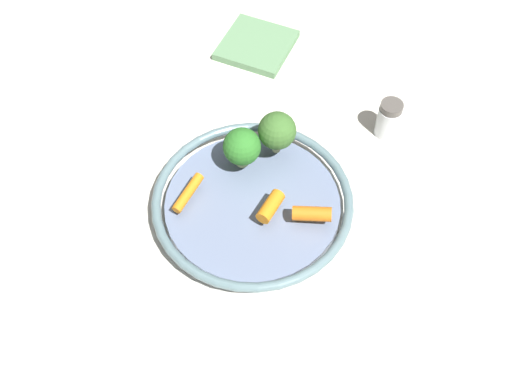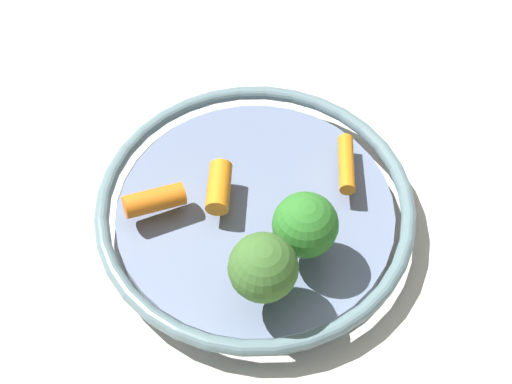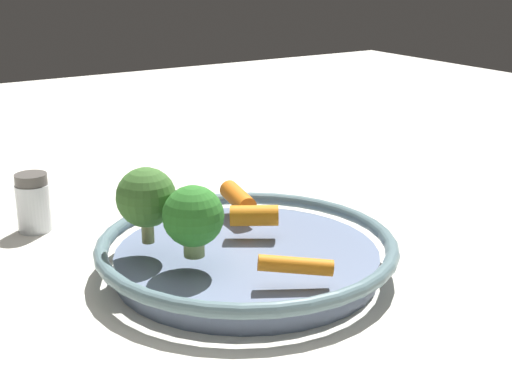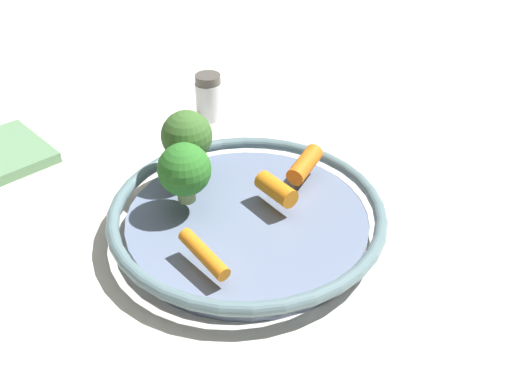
{
  "view_description": "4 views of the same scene",
  "coord_description": "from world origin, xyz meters",
  "px_view_note": "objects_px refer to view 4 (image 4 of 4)",
  "views": [
    {
      "loc": [
        -0.02,
        -0.51,
        0.79
      ],
      "look_at": [
        0.0,
        -0.01,
        0.07
      ],
      "focal_mm": 43.03,
      "sensor_mm": 36.0,
      "label": 1
    },
    {
      "loc": [
        0.2,
        0.36,
        0.64
      ],
      "look_at": [
        0.01,
        0.01,
        0.07
      ],
      "focal_mm": 54.95,
      "sensor_mm": 36.0,
      "label": 2
    },
    {
      "loc": [
        -0.58,
        0.36,
        0.31
      ],
      "look_at": [
        0.02,
        -0.03,
        0.07
      ],
      "focal_mm": 51.39,
      "sensor_mm": 36.0,
      "label": 3
    },
    {
      "loc": [
        -0.47,
        -0.18,
        0.42
      ],
      "look_at": [
        0.0,
        -0.01,
        0.06
      ],
      "focal_mm": 41.2,
      "sensor_mm": 36.0,
      "label": 4
    }
  ],
  "objects_px": {
    "baby_carrot_near_rim": "(305,164)",
    "baby_carrot_right": "(204,254)",
    "broccoli_floret_large": "(187,136)",
    "salt_shaker": "(209,97)",
    "baby_carrot_center": "(276,189)",
    "serving_bowl": "(247,218)",
    "broccoli_floret_small": "(184,170)"
  },
  "relations": [
    {
      "from": "baby_carrot_near_rim",
      "to": "salt_shaker",
      "type": "relative_size",
      "value": 0.82
    },
    {
      "from": "broccoli_floret_small",
      "to": "broccoli_floret_large",
      "type": "height_order",
      "value": "broccoli_floret_large"
    },
    {
      "from": "baby_carrot_near_rim",
      "to": "broccoli_floret_large",
      "type": "height_order",
      "value": "broccoli_floret_large"
    },
    {
      "from": "serving_bowl",
      "to": "baby_carrot_right",
      "type": "height_order",
      "value": "baby_carrot_right"
    },
    {
      "from": "baby_carrot_near_rim",
      "to": "baby_carrot_center",
      "type": "relative_size",
      "value": 1.12
    },
    {
      "from": "serving_bowl",
      "to": "baby_carrot_near_rim",
      "type": "distance_m",
      "value": 0.1
    },
    {
      "from": "broccoli_floret_small",
      "to": "salt_shaker",
      "type": "relative_size",
      "value": 1.0
    },
    {
      "from": "broccoli_floret_small",
      "to": "broccoli_floret_large",
      "type": "distance_m",
      "value": 0.06
    },
    {
      "from": "serving_bowl",
      "to": "baby_carrot_center",
      "type": "height_order",
      "value": "baby_carrot_center"
    },
    {
      "from": "baby_carrot_right",
      "to": "baby_carrot_center",
      "type": "distance_m",
      "value": 0.12
    },
    {
      "from": "baby_carrot_right",
      "to": "salt_shaker",
      "type": "relative_size",
      "value": 0.98
    },
    {
      "from": "baby_carrot_right",
      "to": "broccoli_floret_small",
      "type": "relative_size",
      "value": 0.98
    },
    {
      "from": "salt_shaker",
      "to": "broccoli_floret_large",
      "type": "bearing_deg",
      "value": -162.87
    },
    {
      "from": "serving_bowl",
      "to": "broccoli_floret_large",
      "type": "distance_m",
      "value": 0.12
    },
    {
      "from": "serving_bowl",
      "to": "baby_carrot_right",
      "type": "distance_m",
      "value": 0.1
    },
    {
      "from": "baby_carrot_near_rim",
      "to": "baby_carrot_right",
      "type": "bearing_deg",
      "value": 164.84
    },
    {
      "from": "serving_bowl",
      "to": "baby_carrot_center",
      "type": "relative_size",
      "value": 6.03
    },
    {
      "from": "broccoli_floret_large",
      "to": "salt_shaker",
      "type": "height_order",
      "value": "broccoli_floret_large"
    },
    {
      "from": "baby_carrot_center",
      "to": "broccoli_floret_large",
      "type": "bearing_deg",
      "value": 81.61
    },
    {
      "from": "baby_carrot_near_rim",
      "to": "broccoli_floret_large",
      "type": "bearing_deg",
      "value": 108.18
    },
    {
      "from": "baby_carrot_center",
      "to": "broccoli_floret_small",
      "type": "distance_m",
      "value": 0.1
    },
    {
      "from": "baby_carrot_center",
      "to": "salt_shaker",
      "type": "bearing_deg",
      "value": 39.75
    },
    {
      "from": "serving_bowl",
      "to": "baby_carrot_near_rim",
      "type": "xyz_separation_m",
      "value": [
        0.08,
        -0.04,
        0.03
      ]
    },
    {
      "from": "salt_shaker",
      "to": "broccoli_floret_small",
      "type": "bearing_deg",
      "value": -161.65
    },
    {
      "from": "baby_carrot_center",
      "to": "salt_shaker",
      "type": "height_order",
      "value": "salt_shaker"
    },
    {
      "from": "broccoli_floret_large",
      "to": "salt_shaker",
      "type": "xyz_separation_m",
      "value": [
        0.19,
        0.06,
        -0.05
      ]
    },
    {
      "from": "baby_carrot_near_rim",
      "to": "baby_carrot_center",
      "type": "xyz_separation_m",
      "value": [
        -0.06,
        0.02,
        0.0
      ]
    },
    {
      "from": "baby_carrot_right",
      "to": "baby_carrot_near_rim",
      "type": "bearing_deg",
      "value": -15.16
    },
    {
      "from": "broccoli_floret_small",
      "to": "salt_shaker",
      "type": "height_order",
      "value": "broccoli_floret_small"
    },
    {
      "from": "salt_shaker",
      "to": "baby_carrot_center",
      "type": "bearing_deg",
      "value": -140.25
    },
    {
      "from": "serving_bowl",
      "to": "broccoli_floret_large",
      "type": "height_order",
      "value": "broccoli_floret_large"
    },
    {
      "from": "baby_carrot_center",
      "to": "salt_shaker",
      "type": "distance_m",
      "value": 0.27
    }
  ]
}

